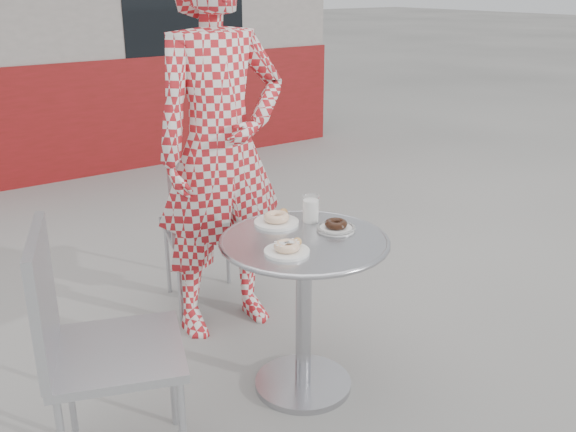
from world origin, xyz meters
TOP-DOWN VIEW (x-y plane):
  - ground at (0.00, 0.00)m, footprint 60.00×60.00m
  - bistro_table at (0.04, -0.04)m, footprint 0.68×0.68m
  - chair_far at (0.08, 0.88)m, footprint 0.49×0.49m
  - chair_left at (-0.77, -0.06)m, footprint 0.56×0.56m
  - seated_person at (0.06, 0.64)m, footprint 0.68×0.47m
  - plate_far at (0.05, 0.16)m, footprint 0.19×0.19m
  - plate_near at (-0.09, -0.12)m, footprint 0.17×0.17m
  - plate_checker at (0.20, -0.04)m, footprint 0.16×0.16m
  - milk_cup at (0.18, 0.10)m, footprint 0.07×0.07m

SIDE VIEW (x-z plane):
  - ground at x=0.00m, z-range 0.00..0.00m
  - chair_far at x=0.08m, z-range -0.16..0.68m
  - chair_left at x=-0.77m, z-range -0.18..0.74m
  - bistro_table at x=0.04m, z-range 0.17..0.86m
  - plate_checker at x=0.20m, z-range 0.68..0.72m
  - plate_near at x=-0.09m, z-range 0.68..0.73m
  - plate_far at x=0.05m, z-range 0.68..0.73m
  - milk_cup at x=0.18m, z-range 0.68..0.80m
  - seated_person at x=0.06m, z-range 0.00..1.81m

